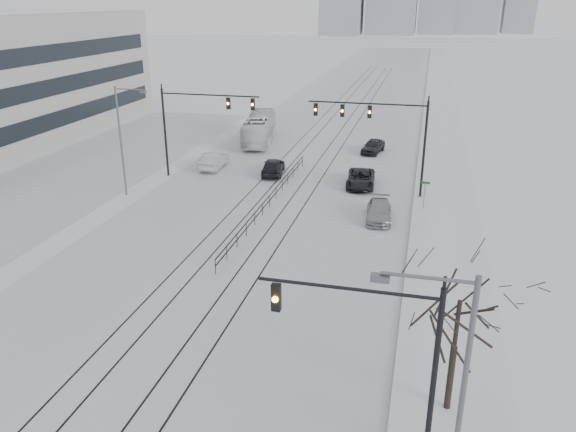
# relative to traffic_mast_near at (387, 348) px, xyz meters

# --- Properties ---
(road) EXTENTS (22.00, 260.00, 0.02)m
(road) POSITION_rel_traffic_mast_near_xyz_m (-10.79, 54.00, -4.55)
(road) COLOR silver
(road) RESTS_ON ground
(sidewalk_east) EXTENTS (5.00, 260.00, 0.16)m
(sidewalk_east) POSITION_rel_traffic_mast_near_xyz_m (2.71, 54.00, -4.48)
(sidewalk_east) COLOR silver
(sidewalk_east) RESTS_ON ground
(curb) EXTENTS (0.10, 260.00, 0.12)m
(curb) POSITION_rel_traffic_mast_near_xyz_m (0.26, 54.00, -4.50)
(curb) COLOR gray
(curb) RESTS_ON ground
(parking_strip) EXTENTS (14.00, 60.00, 0.03)m
(parking_strip) POSITION_rel_traffic_mast_near_xyz_m (-30.79, 29.00, -4.55)
(parking_strip) COLOR silver
(parking_strip) RESTS_ON ground
(tram_rails) EXTENTS (5.30, 180.00, 0.01)m
(tram_rails) POSITION_rel_traffic_mast_near_xyz_m (-10.79, 34.00, -4.54)
(tram_rails) COLOR black
(tram_rails) RESTS_ON ground
(traffic_mast_near) EXTENTS (6.10, 0.37, 7.00)m
(traffic_mast_near) POSITION_rel_traffic_mast_near_xyz_m (0.00, 0.00, 0.00)
(traffic_mast_near) COLOR black
(traffic_mast_near) RESTS_ON ground
(traffic_mast_ne) EXTENTS (9.60, 0.37, 8.00)m
(traffic_mast_ne) POSITION_rel_traffic_mast_near_xyz_m (-2.64, 29.00, 1.20)
(traffic_mast_ne) COLOR black
(traffic_mast_ne) RESTS_ON ground
(traffic_mast_nw) EXTENTS (9.10, 0.37, 8.00)m
(traffic_mast_nw) POSITION_rel_traffic_mast_near_xyz_m (-19.31, 30.00, 1.01)
(traffic_mast_nw) COLOR black
(traffic_mast_nw) RESTS_ON ground
(street_light_east) EXTENTS (2.73, 0.25, 9.00)m
(street_light_east) POSITION_rel_traffic_mast_near_xyz_m (1.91, -3.00, 0.65)
(street_light_east) COLOR #595B60
(street_light_east) RESTS_ON ground
(street_light_west) EXTENTS (2.73, 0.25, 9.00)m
(street_light_west) POSITION_rel_traffic_mast_near_xyz_m (-22.99, 24.00, 0.65)
(street_light_west) COLOR #595B60
(street_light_west) RESTS_ON ground
(bare_tree) EXTENTS (4.40, 4.40, 6.10)m
(bare_tree) POSITION_rel_traffic_mast_near_xyz_m (2.41, 3.00, -0.07)
(bare_tree) COLOR black
(bare_tree) RESTS_ON ground
(median_fence) EXTENTS (0.06, 24.00, 1.00)m
(median_fence) POSITION_rel_traffic_mast_near_xyz_m (-10.79, 24.00, -4.04)
(median_fence) COLOR black
(median_fence) RESTS_ON ground
(street_sign) EXTENTS (0.70, 0.06, 2.40)m
(street_sign) POSITION_rel_traffic_mast_near_xyz_m (1.01, 26.00, -2.96)
(street_sign) COLOR #595B60
(street_sign) RESTS_ON ground
(sedan_sb_inner) EXTENTS (2.47, 4.84, 1.58)m
(sedan_sb_inner) POSITION_rel_traffic_mast_near_xyz_m (-12.83, 32.55, -3.77)
(sedan_sb_inner) COLOR black
(sedan_sb_inner) RESTS_ON ground
(sedan_sb_outer) EXTENTS (1.85, 4.84, 1.57)m
(sedan_sb_outer) POSITION_rel_traffic_mast_near_xyz_m (-18.95, 33.18, -3.78)
(sedan_sb_outer) COLOR #B5B7BD
(sedan_sb_outer) RESTS_ON ground
(sedan_nb_front) EXTENTS (2.71, 5.26, 1.42)m
(sedan_nb_front) POSITION_rel_traffic_mast_near_xyz_m (-4.45, 30.96, -3.85)
(sedan_nb_front) COLOR black
(sedan_nb_front) RESTS_ON ground
(sedan_nb_right) EXTENTS (2.17, 4.64, 1.31)m
(sedan_nb_right) POSITION_rel_traffic_mast_near_xyz_m (-2.17, 23.31, -3.91)
(sedan_nb_right) COLOR #94979B
(sedan_nb_right) RESTS_ON ground
(sedan_nb_far) EXTENTS (2.55, 4.55, 1.46)m
(sedan_nb_far) POSITION_rel_traffic_mast_near_xyz_m (-4.57, 42.76, -3.83)
(sedan_nb_far) COLOR black
(sedan_nb_far) RESTS_ON ground
(box_truck) EXTENTS (4.44, 11.54, 3.14)m
(box_truck) POSITION_rel_traffic_mast_near_xyz_m (-17.74, 44.55, -2.99)
(box_truck) COLOR silver
(box_truck) RESTS_ON ground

